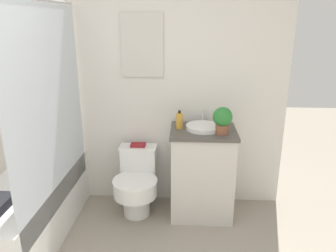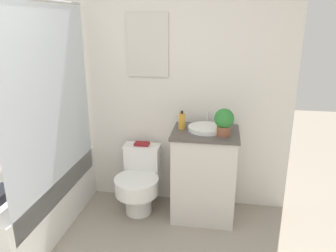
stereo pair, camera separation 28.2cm
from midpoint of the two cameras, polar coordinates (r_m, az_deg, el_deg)
name	(u,v)px [view 1 (the left image)]	position (r m, az deg, el deg)	size (l,w,h in m)	color
wall_back	(128,82)	(3.27, -9.46, 7.61)	(3.09, 0.07, 2.50)	silver
shower_area	(30,205)	(3.16, -25.29, -12.42)	(0.59, 1.48, 1.98)	white
toilet	(137,183)	(3.26, -7.99, -9.86)	(0.43, 0.55, 0.64)	white
vanity	(202,173)	(3.17, 3.40, -8.15)	(0.61, 0.50, 0.87)	beige
sink	(203,127)	(3.02, 3.56, -0.23)	(0.32, 0.36, 0.13)	white
soap_bottle	(179,120)	(3.03, -0.65, 0.93)	(0.06, 0.06, 0.17)	gold
potted_plant	(223,119)	(2.89, 6.74, 1.16)	(0.17, 0.17, 0.24)	brown
book_on_tank	(138,145)	(3.26, -7.73, -3.32)	(0.14, 0.10, 0.02)	maroon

